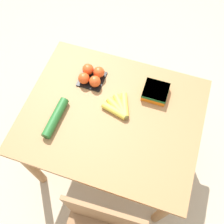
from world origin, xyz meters
name	(u,v)px	position (x,y,z in m)	size (l,w,h in m)	color
ground_plane	(112,155)	(0.00, 0.00, 0.00)	(12.00, 12.00, 0.00)	#B7A88E
dining_table	(112,123)	(0.00, 0.00, 0.61)	(1.03, 0.83, 0.73)	#9E7044
banana_bunch	(119,108)	(-0.03, -0.04, 0.75)	(0.17, 0.17, 0.04)	brown
tomato_pack	(91,76)	(0.20, -0.19, 0.77)	(0.15, 0.15, 0.08)	black
carrot_bag	(156,91)	(-0.20, -0.21, 0.76)	(0.14, 0.14, 0.05)	orange
cucumber_near	(55,118)	(0.29, 0.13, 0.76)	(0.06, 0.25, 0.05)	#236028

